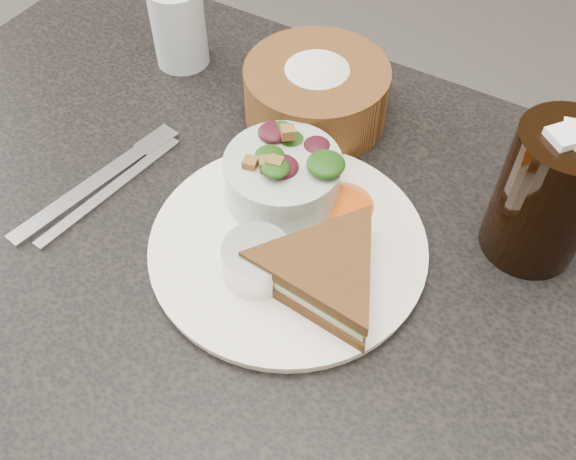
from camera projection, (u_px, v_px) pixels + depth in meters
The scene contains 11 objects.
dining_table at pixel (265, 415), 0.91m from camera, with size 1.00×0.70×0.75m, color black.
dinner_plate at pixel (288, 246), 0.62m from camera, with size 0.26×0.26×0.01m, color white.
sandwich at pixel (325, 273), 0.57m from camera, with size 0.15×0.15×0.04m, color #482E16, non-canonical shape.
salad_bowl at pixel (283, 172), 0.63m from camera, with size 0.12×0.12×0.07m, color #A6B7B0, non-canonical shape.
dressing_ramekin at pixel (257, 261), 0.58m from camera, with size 0.06×0.06×0.04m, color #B9B9BA.
orange_wedge at pixel (344, 196), 0.63m from camera, with size 0.07×0.07×0.03m, color #FF6013.
fork at pixel (88, 188), 0.67m from camera, with size 0.02×0.19×0.01m, color #A4A8AE.
knife at pixel (111, 190), 0.67m from camera, with size 0.01×0.19×0.00m, color #A9AAAB.
bread_basket at pixel (317, 85), 0.71m from camera, with size 0.16×0.16×0.09m, color brown, non-canonical shape.
cola_glass at pixel (550, 191), 0.57m from camera, with size 0.09×0.09×0.15m, color black, non-canonical shape.
water_glass at pixel (179, 26), 0.77m from camera, with size 0.07×0.07×0.10m, color silver.
Camera 1 is at (0.21, -0.30, 1.25)m, focal length 40.00 mm.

